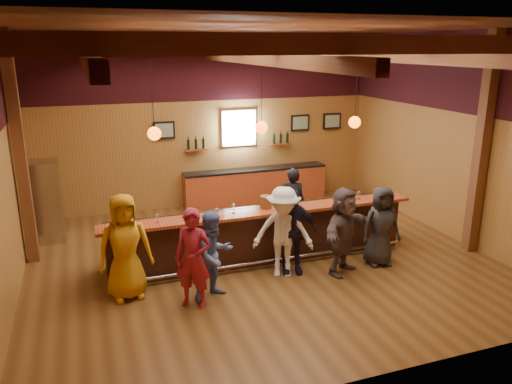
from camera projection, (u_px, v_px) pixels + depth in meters
room at (260, 100)px, 9.28m from camera, size 9.04×9.00×4.52m
bar_counter at (259, 233)px, 10.14m from camera, size 6.30×1.07×1.11m
back_bar_cabinet at (256, 185)px, 13.75m from camera, size 4.00×0.52×0.95m
window at (239, 128)px, 13.38m from camera, size 0.95×0.09×0.95m
framed_pictures at (269, 125)px, 13.64m from camera, size 5.35×0.05×0.45m
wine_shelves at (240, 144)px, 13.45m from camera, size 3.00×0.18×0.30m
pendant_lights at (261, 127)px, 9.38m from camera, size 4.24×0.24×1.37m
stainless_fridge at (45, 201)px, 10.92m from camera, size 0.70×0.70×1.80m
customer_orange at (125, 247)px, 8.40m from camera, size 0.96×0.67×1.85m
customer_redvest at (193, 259)px, 8.13m from camera, size 0.74×0.67×1.69m
customer_denim at (214, 255)px, 8.43m from camera, size 0.93×0.84×1.56m
customer_white at (283, 232)px, 9.22m from camera, size 1.28×1.02×1.74m
customer_navy at (291, 231)px, 9.35m from camera, size 1.04×0.58×1.67m
customer_brown at (343, 231)px, 9.35m from camera, size 1.58×1.26×1.68m
customer_dark at (381, 226)px, 9.73m from camera, size 0.84×0.60×1.60m
bartender at (292, 204)px, 11.07m from camera, size 0.69×0.57×1.62m
ice_bucket at (266, 202)px, 9.77m from camera, size 0.23×0.23×0.25m
bottle_a at (292, 198)px, 9.98m from camera, size 0.08×0.08×0.35m
bottle_b at (295, 199)px, 9.89m from camera, size 0.08×0.08×0.36m
glass_a at (121, 221)px, 8.73m from camera, size 0.08×0.08×0.18m
glass_b at (157, 216)px, 8.98m from camera, size 0.08×0.08×0.17m
glass_c at (189, 210)px, 9.26m from camera, size 0.08×0.08×0.18m
glass_d at (217, 211)px, 9.21m from camera, size 0.09×0.09×0.20m
glass_e at (234, 206)px, 9.47m from camera, size 0.09×0.09×0.19m
glass_f at (295, 203)px, 9.75m from camera, size 0.07×0.07×0.16m
glass_g at (337, 194)px, 10.25m from camera, size 0.08×0.08×0.18m
glass_h at (359, 193)px, 10.34m from camera, size 0.08×0.08×0.17m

